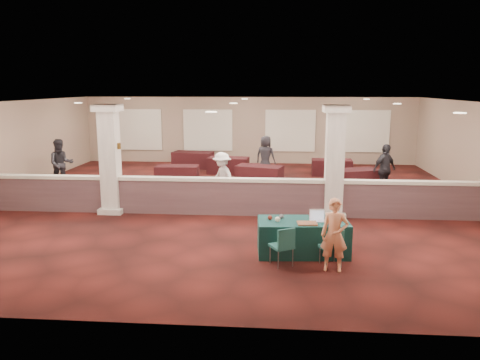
# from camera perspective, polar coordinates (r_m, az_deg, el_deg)

# --- Properties ---
(ground) EXTENTS (16.00, 16.00, 0.00)m
(ground) POSITION_cam_1_polar(r_m,az_deg,el_deg) (15.23, -0.77, -2.73)
(ground) COLOR #4A1512
(ground) RESTS_ON ground
(wall_back) EXTENTS (16.00, 0.04, 3.20)m
(wall_back) POSITION_cam_1_polar(r_m,az_deg,el_deg) (22.84, 1.08, 6.07)
(wall_back) COLOR gray
(wall_back) RESTS_ON ground
(wall_front) EXTENTS (16.00, 0.04, 3.20)m
(wall_front) POSITION_cam_1_polar(r_m,az_deg,el_deg) (7.16, -6.74, -5.84)
(wall_front) COLOR gray
(wall_front) RESTS_ON ground
(ceiling) EXTENTS (16.00, 16.00, 0.02)m
(ceiling) POSITION_cam_1_polar(r_m,az_deg,el_deg) (14.78, -0.80, 9.39)
(ceiling) COLOR white
(ceiling) RESTS_ON wall_back
(partition_wall) EXTENTS (15.60, 0.28, 1.10)m
(partition_wall) POSITION_cam_1_polar(r_m,az_deg,el_deg) (13.64, -1.36, -1.95)
(partition_wall) COLOR #4D343A
(partition_wall) RESTS_ON ground
(column_left) EXTENTS (0.72, 0.72, 3.20)m
(column_left) POSITION_cam_1_polar(r_m,az_deg,el_deg) (14.23, -15.56, 2.58)
(column_left) COLOR beige
(column_left) RESTS_ON ground
(column_right) EXTENTS (0.72, 0.72, 3.20)m
(column_right) POSITION_cam_1_polar(r_m,az_deg,el_deg) (13.47, 11.44, 2.29)
(column_right) COLOR beige
(column_right) RESTS_ON ground
(sconce_left) EXTENTS (0.12, 0.12, 0.18)m
(sconce_left) POSITION_cam_1_polar(r_m,az_deg,el_deg) (14.28, -16.69, 4.02)
(sconce_left) COLOR brown
(sconce_left) RESTS_ON column_left
(sconce_right) EXTENTS (0.12, 0.12, 0.18)m
(sconce_right) POSITION_cam_1_polar(r_m,az_deg,el_deg) (14.08, -14.56, 4.04)
(sconce_right) COLOR brown
(sconce_right) RESTS_ON column_left
(near_table) EXTENTS (2.07, 1.14, 0.77)m
(near_table) POSITION_cam_1_polar(r_m,az_deg,el_deg) (10.66, 7.65, -6.91)
(near_table) COLOR #0D3331
(near_table) RESTS_ON ground
(conf_chair_main) EXTENTS (0.52, 0.52, 0.81)m
(conf_chair_main) POSITION_cam_1_polar(r_m,az_deg,el_deg) (9.97, 11.23, -7.75)
(conf_chair_main) COLOR #1E5952
(conf_chair_main) RESTS_ON ground
(conf_chair_side) EXTENTS (0.58, 0.58, 0.84)m
(conf_chair_side) POSITION_cam_1_polar(r_m,az_deg,el_deg) (9.85, 5.33, -7.70)
(conf_chair_side) COLOR #1E5952
(conf_chair_side) RESTS_ON ground
(woman) EXTENTS (0.59, 0.44, 1.51)m
(woman) POSITION_cam_1_polar(r_m,az_deg,el_deg) (9.70, 11.44, -6.59)
(woman) COLOR #FFA46E
(woman) RESTS_ON ground
(far_table_front_left) EXTENTS (1.68, 0.90, 0.67)m
(far_table_front_left) POSITION_cam_1_polar(r_m,az_deg,el_deg) (18.43, -7.67, 0.72)
(far_table_front_left) COLOR black
(far_table_front_left) RESTS_ON ground
(far_table_front_center) EXTENTS (1.92, 1.33, 0.71)m
(far_table_front_center) POSITION_cam_1_polar(r_m,az_deg,el_deg) (18.03, 2.35, 0.64)
(far_table_front_center) COLOR black
(far_table_front_center) RESTS_ON ground
(far_table_front_right) EXTENTS (1.88, 1.35, 0.69)m
(far_table_front_right) POSITION_cam_1_polar(r_m,az_deg,el_deg) (17.85, 13.71, 0.17)
(far_table_front_right) COLOR black
(far_table_front_right) RESTS_ON ground
(far_table_back_left) EXTENTS (1.94, 1.22, 0.73)m
(far_table_back_left) POSITION_cam_1_polar(r_m,az_deg,el_deg) (21.79, -5.76, 2.49)
(far_table_back_left) COLOR black
(far_table_back_left) RESTS_ON ground
(far_table_back_center) EXTENTS (1.80, 1.02, 0.70)m
(far_table_back_center) POSITION_cam_1_polar(r_m,az_deg,el_deg) (20.17, -1.43, 1.78)
(far_table_back_center) COLOR black
(far_table_back_center) RESTS_ON ground
(far_table_back_right) EXTENTS (1.68, 0.87, 0.67)m
(far_table_back_right) POSITION_cam_1_polar(r_m,az_deg,el_deg) (20.15, 11.11, 1.52)
(far_table_back_right) COLOR black
(far_table_back_right) RESTS_ON ground
(attendee_a) EXTENTS (1.00, 0.86, 1.83)m
(attendee_a) POSITION_cam_1_polar(r_m,az_deg,el_deg) (18.32, -20.97, 1.83)
(attendee_a) COLOR black
(attendee_a) RESTS_ON ground
(attendee_b) EXTENTS (1.04, 1.11, 1.63)m
(attendee_b) POSITION_cam_1_polar(r_m,az_deg,el_deg) (15.09, -2.21, 0.31)
(attendee_b) COLOR silver
(attendee_b) RESTS_ON ground
(attendee_c) EXTENTS (1.13, 1.01, 1.77)m
(attendee_c) POSITION_cam_1_polar(r_m,az_deg,el_deg) (16.86, 17.20, 1.22)
(attendee_c) COLOR black
(attendee_c) RESTS_ON ground
(attendee_d) EXTENTS (0.95, 0.72, 1.71)m
(attendee_d) POSITION_cam_1_polar(r_m,az_deg,el_deg) (19.39, 3.14, 2.89)
(attendee_d) COLOR black
(attendee_d) RESTS_ON ground
(laptop_base) EXTENTS (0.36, 0.27, 0.02)m
(laptop_base) POSITION_cam_1_polar(r_m,az_deg,el_deg) (10.54, 9.45, -4.94)
(laptop_base) COLOR silver
(laptop_base) RESTS_ON near_table
(laptop_screen) EXTENTS (0.35, 0.04, 0.23)m
(laptop_screen) POSITION_cam_1_polar(r_m,az_deg,el_deg) (10.62, 9.37, -4.11)
(laptop_screen) COLOR silver
(laptop_screen) RESTS_ON near_table
(screen_glow) EXTENTS (0.32, 0.03, 0.20)m
(screen_glow) POSITION_cam_1_polar(r_m,az_deg,el_deg) (10.62, 9.38, -4.20)
(screen_glow) COLOR #ADB7D0
(screen_glow) RESTS_ON near_table
(knitting) EXTENTS (0.44, 0.34, 0.03)m
(knitting) POSITION_cam_1_polar(r_m,az_deg,el_deg) (10.30, 8.18, -5.25)
(knitting) COLOR #B4531C
(knitting) RESTS_ON near_table
(yarn_cream) EXTENTS (0.12, 0.12, 0.12)m
(yarn_cream) POSITION_cam_1_polar(r_m,az_deg,el_deg) (10.37, 4.60, -4.80)
(yarn_cream) COLOR #EDE2C3
(yarn_cream) RESTS_ON near_table
(yarn_red) EXTENTS (0.11, 0.11, 0.11)m
(yarn_red) POSITION_cam_1_polar(r_m,az_deg,el_deg) (10.52, 3.68, -4.60)
(yarn_red) COLOR maroon
(yarn_red) RESTS_ON near_table
(yarn_grey) EXTENTS (0.11, 0.11, 0.11)m
(yarn_grey) POSITION_cam_1_polar(r_m,az_deg,el_deg) (10.60, 5.08, -4.47)
(yarn_grey) COLOR #4E4E53
(yarn_grey) RESTS_ON near_table
(scissors) EXTENTS (0.13, 0.04, 0.01)m
(scissors) POSITION_cam_1_polar(r_m,az_deg,el_deg) (10.38, 11.67, -5.30)
(scissors) COLOR #B01712
(scissors) RESTS_ON near_table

